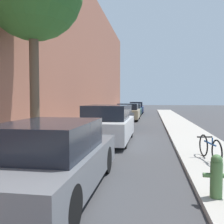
{
  "coord_description": "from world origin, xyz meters",
  "views": [
    {
      "loc": [
        1.06,
        2.51,
        1.82
      ],
      "look_at": [
        -0.56,
        12.73,
        1.27
      ],
      "focal_mm": 40.31,
      "sensor_mm": 36.0,
      "label": 1
    }
  ],
  "objects_px": {
    "parked_car_black": "(119,117)",
    "bicycle": "(210,148)",
    "parked_car_white": "(107,125)",
    "parked_car_teal": "(133,110)",
    "parked_car_grey": "(52,159)",
    "parked_car_champagne": "(128,112)",
    "parked_car_navy": "(137,108)",
    "fire_hydrant": "(216,175)"
  },
  "relations": [
    {
      "from": "parked_car_black",
      "to": "bicycle",
      "type": "bearing_deg",
      "value": -66.42
    },
    {
      "from": "parked_car_white",
      "to": "parked_car_teal",
      "type": "distance_m",
      "value": 16.24
    },
    {
      "from": "parked_car_grey",
      "to": "bicycle",
      "type": "relative_size",
      "value": 2.81
    },
    {
      "from": "parked_car_black",
      "to": "parked_car_champagne",
      "type": "distance_m",
      "value": 5.77
    },
    {
      "from": "parked_car_grey",
      "to": "parked_car_teal",
      "type": "distance_m",
      "value": 22.07
    },
    {
      "from": "parked_car_white",
      "to": "parked_car_teal",
      "type": "height_order",
      "value": "parked_car_white"
    },
    {
      "from": "parked_car_navy",
      "to": "parked_car_teal",
      "type": "bearing_deg",
      "value": -90.8
    },
    {
      "from": "parked_car_grey",
      "to": "fire_hydrant",
      "type": "relative_size",
      "value": 5.9
    },
    {
      "from": "parked_car_grey",
      "to": "parked_car_champagne",
      "type": "bearing_deg",
      "value": 90.28
    },
    {
      "from": "parked_car_black",
      "to": "parked_car_grey",
      "type": "bearing_deg",
      "value": -89.21
    },
    {
      "from": "bicycle",
      "to": "parked_car_black",
      "type": "bearing_deg",
      "value": 104.49
    },
    {
      "from": "parked_car_white",
      "to": "parked_car_navy",
      "type": "height_order",
      "value": "parked_car_white"
    },
    {
      "from": "bicycle",
      "to": "parked_car_navy",
      "type": "bearing_deg",
      "value": 89.06
    },
    {
      "from": "parked_car_grey",
      "to": "parked_car_champagne",
      "type": "xyz_separation_m",
      "value": [
        -0.08,
        16.75,
        0.02
      ]
    },
    {
      "from": "parked_car_white",
      "to": "bicycle",
      "type": "bearing_deg",
      "value": -42.72
    },
    {
      "from": "parked_car_champagne",
      "to": "fire_hydrant",
      "type": "height_order",
      "value": "parked_car_champagne"
    },
    {
      "from": "parked_car_champagne",
      "to": "parked_car_teal",
      "type": "xyz_separation_m",
      "value": [
        0.03,
        5.31,
        -0.05
      ]
    },
    {
      "from": "parked_car_black",
      "to": "parked_car_navy",
      "type": "xyz_separation_m",
      "value": [
        0.16,
        15.9,
        -0.0
      ]
    },
    {
      "from": "parked_car_black",
      "to": "parked_car_navy",
      "type": "height_order",
      "value": "parked_car_black"
    },
    {
      "from": "fire_hydrant",
      "to": "bicycle",
      "type": "bearing_deg",
      "value": 79.94
    },
    {
      "from": "parked_car_white",
      "to": "parked_car_black",
      "type": "relative_size",
      "value": 1.07
    },
    {
      "from": "parked_car_white",
      "to": "fire_hydrant",
      "type": "bearing_deg",
      "value": -63.58
    },
    {
      "from": "parked_car_white",
      "to": "bicycle",
      "type": "relative_size",
      "value": 2.76
    },
    {
      "from": "parked_car_champagne",
      "to": "bicycle",
      "type": "relative_size",
      "value": 2.69
    },
    {
      "from": "parked_car_grey",
      "to": "fire_hydrant",
      "type": "xyz_separation_m",
      "value": [
        2.99,
        -0.1,
        -0.15
      ]
    },
    {
      "from": "parked_car_grey",
      "to": "bicycle",
      "type": "xyz_separation_m",
      "value": [
        3.48,
        2.66,
        -0.2
      ]
    },
    {
      "from": "parked_car_grey",
      "to": "bicycle",
      "type": "distance_m",
      "value": 4.39
    },
    {
      "from": "parked_car_teal",
      "to": "fire_hydrant",
      "type": "distance_m",
      "value": 22.37
    },
    {
      "from": "parked_car_navy",
      "to": "parked_car_champagne",
      "type": "bearing_deg",
      "value": -90.54
    },
    {
      "from": "fire_hydrant",
      "to": "parked_car_champagne",
      "type": "bearing_deg",
      "value": 100.35
    },
    {
      "from": "parked_car_white",
      "to": "parked_car_black",
      "type": "distance_m",
      "value": 5.16
    },
    {
      "from": "fire_hydrant",
      "to": "parked_car_teal",
      "type": "bearing_deg",
      "value": 97.83
    },
    {
      "from": "parked_car_champagne",
      "to": "parked_car_teal",
      "type": "relative_size",
      "value": 1.07
    },
    {
      "from": "parked_car_black",
      "to": "bicycle",
      "type": "height_order",
      "value": "parked_car_black"
    },
    {
      "from": "parked_car_black",
      "to": "parked_car_teal",
      "type": "xyz_separation_m",
      "value": [
        0.1,
        11.08,
        -0.03
      ]
    },
    {
      "from": "parked_car_white",
      "to": "parked_car_navy",
      "type": "relative_size",
      "value": 1.03
    },
    {
      "from": "parked_car_navy",
      "to": "bicycle",
      "type": "relative_size",
      "value": 2.67
    },
    {
      "from": "parked_car_teal",
      "to": "parked_car_champagne",
      "type": "bearing_deg",
      "value": -90.31
    },
    {
      "from": "parked_car_black",
      "to": "parked_car_teal",
      "type": "distance_m",
      "value": 11.08
    },
    {
      "from": "parked_car_white",
      "to": "parked_car_black",
      "type": "height_order",
      "value": "parked_car_white"
    },
    {
      "from": "parked_car_white",
      "to": "parked_car_navy",
      "type": "distance_m",
      "value": 21.06
    },
    {
      "from": "parked_car_navy",
      "to": "bicycle",
      "type": "distance_m",
      "value": 24.47
    }
  ]
}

